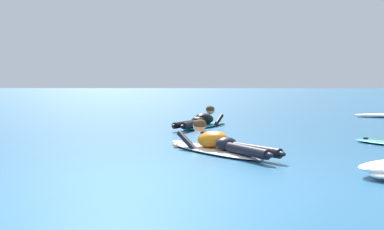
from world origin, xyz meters
The scene contains 3 objects.
ground_plane centered at (0.00, 10.00, 0.00)m, with size 120.00×120.00×0.00m, color #235B84.
surfer_near centered at (0.21, 2.39, 0.13)m, with size 1.87×2.51×0.55m.
surfer_far centered at (-0.12, 6.83, 0.14)m, with size 1.33×2.61×0.54m.
Camera 1 is at (0.09, -5.67, 1.12)m, focal length 49.22 mm.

